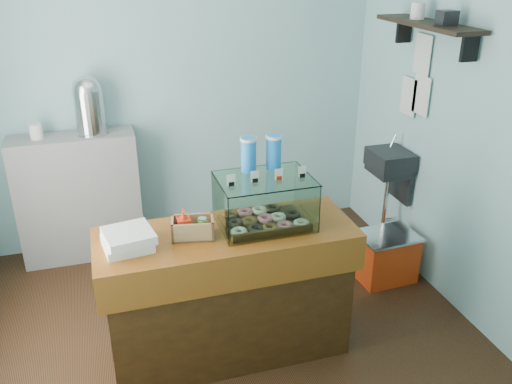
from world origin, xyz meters
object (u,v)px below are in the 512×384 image
object	(u,v)px
coffee_urn	(89,104)
counter	(228,292)
display_case	(263,198)
red_cooler	(386,256)

from	to	relation	value
coffee_urn	counter	bearing A→B (deg)	-65.31
display_case	counter	bearing A→B (deg)	-166.77
counter	display_case	distance (m)	0.67
counter	display_case	world-z (taller)	display_case
counter	red_cooler	size ratio (longest dim) A/B	3.36
red_cooler	coffee_urn	bearing A→B (deg)	150.01
counter	red_cooler	distance (m)	1.53
coffee_urn	red_cooler	bearing A→B (deg)	-27.22
coffee_urn	red_cooler	xyz separation A→B (m)	(2.15, -1.11, -1.15)
counter	coffee_urn	size ratio (longest dim) A/B	3.36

